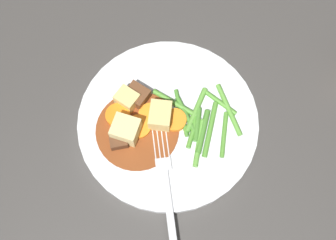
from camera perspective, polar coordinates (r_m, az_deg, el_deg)
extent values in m
plane|color=#423F3D|center=(0.58, 0.00, -0.50)|extent=(3.00, 3.00, 0.00)
cylinder|color=white|center=(0.57, 0.00, -0.25)|extent=(0.26, 0.26, 0.01)
cylinder|color=brown|center=(0.56, -4.51, -1.48)|extent=(0.12, 0.12, 0.00)
cylinder|color=orange|center=(0.56, -2.55, 0.74)|extent=(0.05, 0.05, 0.01)
cylinder|color=orange|center=(0.56, 0.96, -0.02)|extent=(0.05, 0.05, 0.01)
cylinder|color=orange|center=(0.57, -7.31, 0.58)|extent=(0.05, 0.05, 0.01)
cylinder|color=orange|center=(0.56, -4.32, -0.99)|extent=(0.05, 0.05, 0.01)
cube|color=#EAD68C|center=(0.55, -6.16, -1.48)|extent=(0.05, 0.05, 0.03)
cube|color=#E5CC7A|center=(0.55, -1.13, 0.62)|extent=(0.05, 0.05, 0.03)
cube|color=#E5CC7A|center=(0.57, -5.99, 3.06)|extent=(0.04, 0.04, 0.02)
cube|color=#56331E|center=(0.55, -7.23, -3.14)|extent=(0.03, 0.02, 0.02)
cube|color=brown|center=(0.57, -4.57, 3.61)|extent=(0.04, 0.04, 0.02)
cylinder|color=#4C8E33|center=(0.57, 2.66, 0.78)|extent=(0.01, 0.06, 0.01)
cylinder|color=#4C8E33|center=(0.57, 1.75, 1.45)|extent=(0.03, 0.07, 0.01)
cylinder|color=#66AD42|center=(0.57, 8.90, 1.51)|extent=(0.02, 0.08, 0.01)
cylinder|color=#599E38|center=(0.57, 1.22, 2.37)|extent=(0.05, 0.07, 0.01)
cylinder|color=#66AD42|center=(0.57, 4.14, 1.50)|extent=(0.06, 0.05, 0.01)
cylinder|color=#66AD42|center=(0.55, 4.55, -3.37)|extent=(0.05, 0.06, 0.01)
cylinder|color=#599E38|center=(0.56, 8.20, -2.12)|extent=(0.04, 0.06, 0.01)
cylinder|color=#599E38|center=(0.56, 3.81, -1.12)|extent=(0.05, 0.05, 0.01)
cylinder|color=#599E38|center=(0.56, 6.19, -1.35)|extent=(0.06, 0.07, 0.01)
cylinder|color=#4C8E33|center=(0.56, 5.12, -1.70)|extent=(0.05, 0.06, 0.01)
cylinder|color=#599E38|center=(0.58, 7.51, 2.67)|extent=(0.03, 0.06, 0.01)
cylinder|color=#4C8E33|center=(0.56, 4.30, -0.65)|extent=(0.04, 0.05, 0.01)
cube|color=silver|center=(0.53, 0.24, -13.41)|extent=(0.05, 0.11, 0.00)
cube|color=silver|center=(0.54, -0.68, -6.51)|extent=(0.03, 0.02, 0.00)
cylinder|color=silver|center=(0.55, -0.10, -3.39)|extent=(0.02, 0.04, 0.00)
cylinder|color=silver|center=(0.55, -0.74, -3.47)|extent=(0.02, 0.04, 0.00)
cylinder|color=silver|center=(0.55, -1.39, -3.55)|extent=(0.02, 0.04, 0.00)
cylinder|color=silver|center=(0.55, -2.03, -3.63)|extent=(0.02, 0.04, 0.00)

